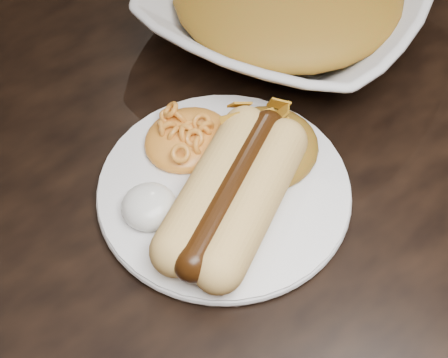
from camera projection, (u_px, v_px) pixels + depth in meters
table at (138, 219)px, 0.68m from camera, size 1.60×0.90×0.75m
plate at (224, 190)px, 0.58m from camera, size 0.28×0.28×0.01m
hotdog at (233, 193)px, 0.54m from camera, size 0.14×0.13×0.04m
mac_and_cheese at (188, 131)px, 0.59m from camera, size 0.10×0.10×0.03m
sour_cream at (149, 203)px, 0.55m from camera, size 0.06×0.06×0.03m
taco_salad at (266, 140)px, 0.58m from camera, size 0.09×0.09×0.04m
serving_bowl at (287, 4)px, 0.68m from camera, size 0.35×0.35×0.07m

